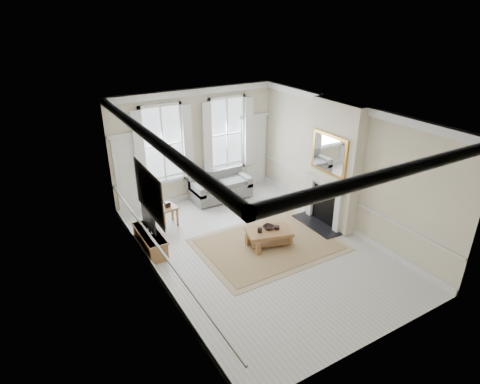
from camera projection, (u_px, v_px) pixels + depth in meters
floor at (260, 249)px, 10.01m from camera, size 7.20×7.20×0.00m
ceiling at (263, 115)px, 8.58m from camera, size 7.20×7.20×0.00m
back_wall at (196, 145)px, 12.11m from camera, size 5.20×0.00×5.20m
left_wall at (153, 214)px, 8.09m from camera, size 0.00×7.20×7.20m
right_wall at (344, 166)px, 10.49m from camera, size 0.00×7.20×7.20m
window_left at (163, 145)px, 11.50m from camera, size 1.26×0.20×2.20m
window_right at (227, 134)px, 12.47m from camera, size 1.26×0.20×2.20m
door_left at (131, 176)px, 11.36m from camera, size 0.90×0.08×2.30m
door_right at (254, 151)px, 13.25m from camera, size 0.90×0.08×2.30m
painting at (149, 192)px, 8.20m from camera, size 0.05×1.66×1.06m
chimney_breast at (334, 165)px, 10.57m from camera, size 0.35×1.70×3.38m
hearth at (316, 225)px, 11.07m from camera, size 0.55×1.50×0.05m
fireplace at (324, 200)px, 10.87m from camera, size 0.21×1.45×1.33m
mirror at (329, 154)px, 10.32m from camera, size 0.06×1.26×1.06m
sofa at (220, 188)px, 12.54m from camera, size 1.82×0.89×0.85m
side_table at (168, 210)px, 10.96m from camera, size 0.50×0.50×0.55m
rug at (269, 244)px, 10.18m from camera, size 3.50×2.60×0.02m
coffee_table at (269, 233)px, 10.05m from camera, size 1.25×0.94×0.42m
ceramic_pot_a at (260, 230)px, 9.91m from camera, size 0.12×0.12×0.12m
ceramic_pot_b at (277, 228)px, 10.05m from camera, size 0.13×0.13×0.09m
bowl at (269, 227)px, 10.10m from camera, size 0.38×0.38×0.07m
tv_stand at (150, 241)px, 9.89m from camera, size 0.44×1.36×0.49m
tv at (149, 218)px, 9.64m from camera, size 0.08×0.90×0.68m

